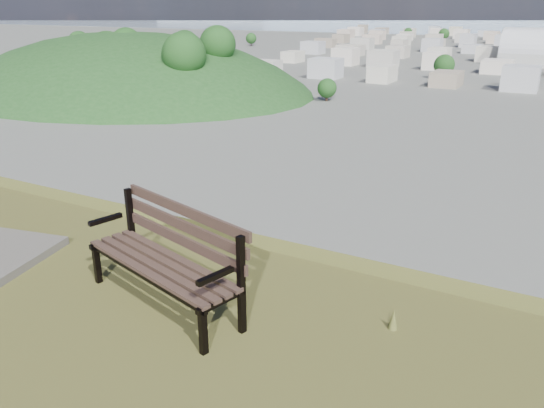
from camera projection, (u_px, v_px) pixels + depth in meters
The scene contains 3 objects.
park_bench at pixel (169, 252), 4.58m from camera, with size 1.74×0.96×0.87m.
green_wooded_hill at pixel (129, 90), 181.19m from camera, with size 150.67×120.54×75.34m.
city_trees at pixel (509, 50), 283.70m from camera, with size 406.52×387.20×9.98m.
Camera 1 is at (3.31, -0.53, 27.49)m, focal length 35.00 mm.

